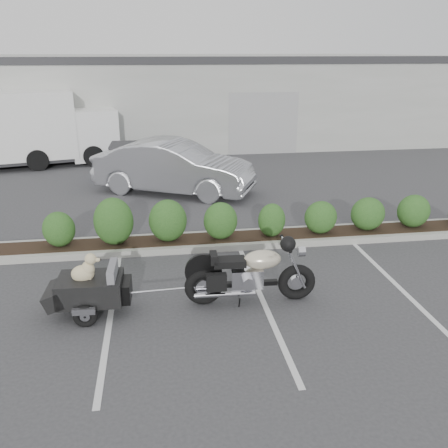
{
  "coord_description": "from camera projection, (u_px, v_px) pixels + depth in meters",
  "views": [
    {
      "loc": [
        -0.58,
        -7.97,
        4.3
      ],
      "look_at": [
        0.79,
        1.5,
        0.75
      ],
      "focal_mm": 38.0,
      "sensor_mm": 36.0,
      "label": 1
    }
  ],
  "objects": [
    {
      "name": "delivery_truck",
      "position": [
        38.0,
        130.0,
        18.21
      ],
      "size": [
        6.46,
        3.32,
        2.82
      ],
      "rotation": [
        0.0,
        0.0,
        0.23
      ],
      "color": "white",
      "rests_on": "ground"
    },
    {
      "name": "building",
      "position": [
        165.0,
        97.0,
        24.05
      ],
      "size": [
        26.0,
        10.0,
        4.0
      ],
      "primitive_type": "cube",
      "color": "#9EA099",
      "rests_on": "ground"
    },
    {
      "name": "sedan",
      "position": [
        174.0,
        167.0,
        14.81
      ],
      "size": [
        5.23,
        3.71,
        1.64
      ],
      "primitive_type": "imported",
      "rotation": [
        0.0,
        0.0,
        1.12
      ],
      "color": "#BBBCC3",
      "rests_on": "ground"
    },
    {
      "name": "planter_kerb",
      "position": [
        229.0,
        240.0,
        11.12
      ],
      "size": [
        12.0,
        1.0,
        0.15
      ],
      "primitive_type": "cube",
      "color": "#9E9E93",
      "rests_on": "ground"
    },
    {
      "name": "motorcycle",
      "position": [
        251.0,
        275.0,
        8.38
      ],
      "size": [
        2.38,
        0.8,
        1.36
      ],
      "rotation": [
        0.0,
        0.0,
        -0.04
      ],
      "color": "black",
      "rests_on": "ground"
    },
    {
      "name": "ground",
      "position": [
        194.0,
        290.0,
        8.97
      ],
      "size": [
        90.0,
        90.0,
        0.0
      ],
      "primitive_type": "plane",
      "color": "#38383A",
      "rests_on": "ground"
    },
    {
      "name": "pet_trailer",
      "position": [
        90.0,
        288.0,
        8.05
      ],
      "size": [
        1.89,
        1.06,
        1.13
      ],
      "rotation": [
        0.0,
        0.0,
        -0.04
      ],
      "color": "black",
      "rests_on": "ground"
    },
    {
      "name": "dumpster",
      "position": [
        139.0,
        161.0,
        16.49
      ],
      "size": [
        1.91,
        1.33,
        1.23
      ],
      "rotation": [
        0.0,
        0.0,
        -0.03
      ],
      "color": "#1C458E",
      "rests_on": "ground"
    }
  ]
}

